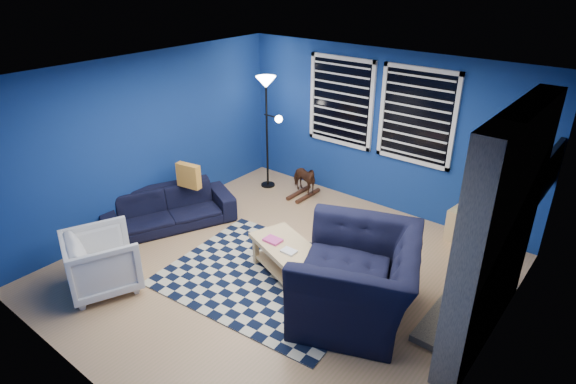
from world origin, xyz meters
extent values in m
plane|color=tan|center=(0.00, 0.00, 0.00)|extent=(5.00, 5.00, 0.00)
plane|color=white|center=(0.00, 0.00, 2.50)|extent=(5.00, 5.00, 0.00)
plane|color=navy|center=(0.00, 2.50, 1.25)|extent=(5.00, 0.00, 5.00)
plane|color=navy|center=(-2.50, 0.00, 1.25)|extent=(0.00, 5.00, 5.00)
plane|color=navy|center=(2.50, 0.00, 1.25)|extent=(0.00, 5.00, 5.00)
cube|color=gray|center=(2.37, 0.50, 1.25)|extent=(0.26, 2.00, 2.50)
cube|color=black|center=(2.23, 0.50, 0.35)|extent=(0.04, 0.70, 0.60)
cube|color=gray|center=(2.10, 0.50, 0.04)|extent=(0.50, 1.20, 0.08)
cube|color=black|center=(-0.75, 2.48, 1.60)|extent=(1.05, 0.02, 1.30)
cube|color=white|center=(-0.75, 2.47, 2.28)|extent=(1.17, 0.05, 0.06)
cube|color=white|center=(-0.75, 2.47, 0.92)|extent=(1.17, 0.05, 0.06)
cube|color=black|center=(0.55, 2.48, 1.60)|extent=(1.05, 0.02, 1.30)
cube|color=white|center=(0.55, 2.47, 2.28)|extent=(1.17, 0.05, 0.06)
cube|color=white|center=(0.55, 2.47, 0.92)|extent=(1.17, 0.05, 0.06)
cube|color=black|center=(2.45, 2.00, 1.40)|extent=(0.06, 1.00, 0.58)
cube|color=black|center=(2.42, 2.00, 1.40)|extent=(0.01, 0.92, 0.50)
cube|color=black|center=(-0.04, -0.17, 0.01)|extent=(2.66, 2.21, 0.02)
imported|color=black|center=(-2.10, -0.08, 0.28)|extent=(2.07, 1.48, 0.56)
imported|color=black|center=(1.16, -0.06, 0.48)|extent=(1.85, 1.75, 0.96)
imported|color=gray|center=(-1.48, -1.55, 0.37)|extent=(1.05, 1.06, 0.74)
imported|color=#4B2918|center=(-1.11, 1.98, 0.32)|extent=(0.38, 0.64, 0.51)
cube|color=#DDB87C|center=(0.07, 0.03, 0.42)|extent=(1.08, 0.84, 0.06)
cube|color=#DDB87C|center=(0.07, 0.03, 0.13)|extent=(0.97, 0.73, 0.03)
cube|color=#CB3A8C|center=(-0.09, -0.02, 0.47)|extent=(0.26, 0.23, 0.03)
cube|color=silver|center=(0.23, -0.10, 0.46)|extent=(0.21, 0.18, 0.03)
cube|color=#DDB87C|center=(-0.33, -0.18, 0.20)|extent=(0.08, 0.08, 0.38)
cube|color=#DDB87C|center=(0.47, -0.18, 0.20)|extent=(0.08, 0.08, 0.38)
cube|color=#DDB87C|center=(-0.33, 0.24, 0.20)|extent=(0.08, 0.08, 0.38)
cube|color=#DDB87C|center=(0.47, 0.24, 0.20)|extent=(0.08, 0.08, 0.38)
cube|color=#DDB87C|center=(1.62, 2.25, 0.24)|extent=(0.61, 0.45, 0.47)
cube|color=black|center=(1.62, 2.25, 0.24)|extent=(0.53, 0.40, 0.38)
cube|color=#68DE1A|center=(1.62, 2.25, 0.52)|extent=(0.37, 0.30, 0.09)
cylinder|color=black|center=(-1.85, 1.92, 0.02)|extent=(0.24, 0.24, 0.03)
cylinder|color=black|center=(-1.85, 1.92, 0.92)|extent=(0.04, 0.04, 1.81)
cone|color=white|center=(-1.85, 1.92, 1.85)|extent=(0.33, 0.33, 0.18)
sphere|color=white|center=(-1.55, 1.87, 1.30)|extent=(0.12, 0.12, 0.12)
cube|color=gold|center=(-1.95, 0.25, 0.75)|extent=(0.40, 0.18, 0.36)
camera|label=1|loc=(3.28, -3.94, 3.64)|focal=30.00mm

